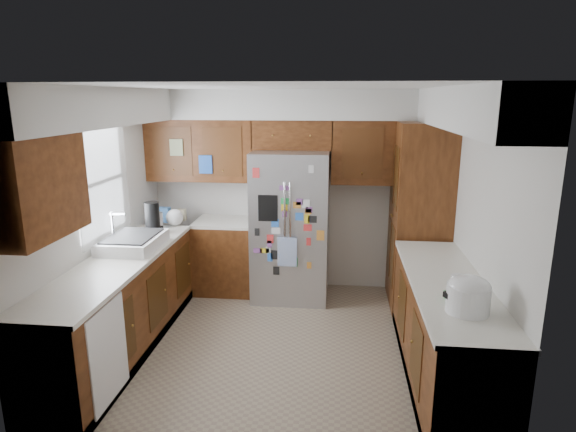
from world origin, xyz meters
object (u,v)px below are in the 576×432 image
object	(u,v)px
pantry	(419,216)
paper_towel	(457,291)
rice_cooker	(468,294)
fridge	(291,226)

from	to	relation	value
pantry	paper_towel	bearing A→B (deg)	-91.50
rice_cooker	pantry	bearing A→B (deg)	89.99
rice_cooker	paper_towel	world-z (taller)	rice_cooker
pantry	fridge	bearing A→B (deg)	177.94
rice_cooker	fridge	bearing A→B (deg)	123.26
paper_towel	fridge	bearing A→B (deg)	123.22
rice_cooker	paper_towel	distance (m)	0.10
fridge	paper_towel	xyz separation A→B (m)	(1.44, -2.20, 0.14)
pantry	rice_cooker	bearing A→B (deg)	-90.01
rice_cooker	paper_towel	size ratio (longest dim) A/B	1.29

